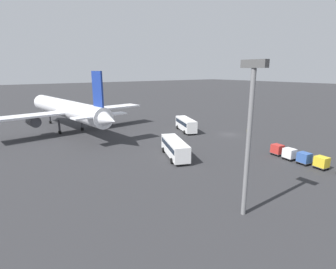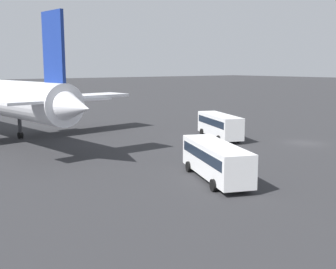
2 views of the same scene
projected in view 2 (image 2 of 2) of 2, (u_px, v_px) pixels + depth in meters
ground_plane at (304, 143)px, 54.73m from camera, size 600.00×600.00×0.00m
shuttle_bus_near at (220, 124)px, 57.69m from camera, size 10.35×6.23×3.34m
shuttle_bus_far at (216, 158)px, 36.75m from camera, size 10.77×6.58×3.21m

